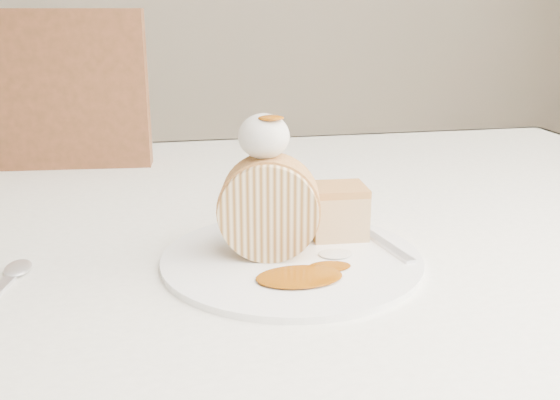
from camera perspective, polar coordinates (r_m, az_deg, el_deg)
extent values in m
cube|color=white|center=(0.79, -3.26, -2.39)|extent=(1.40, 0.90, 0.04)
cube|color=white|center=(1.25, -6.03, -0.81)|extent=(1.40, 0.01, 0.28)
cylinder|color=brown|center=(1.47, 19.81, -9.68)|extent=(0.06, 0.06, 0.71)
cube|color=brown|center=(1.37, -20.01, -6.03)|extent=(0.51, 0.51, 0.04)
cube|color=brown|center=(1.09, -23.98, 2.61)|extent=(0.47, 0.09, 0.49)
cylinder|color=brown|center=(1.62, -10.37, -11.31)|extent=(0.04, 0.04, 0.46)
cylinder|color=brown|center=(1.70, -24.26, -11.19)|extent=(0.04, 0.04, 0.46)
cylinder|color=white|center=(0.63, 1.07, -5.40)|extent=(0.28, 0.28, 0.01)
cylinder|color=beige|center=(0.62, -1.01, -0.73)|extent=(0.11, 0.07, 0.10)
cube|color=tan|center=(0.68, 5.31, -1.29)|extent=(0.06, 0.06, 0.05)
ellipsoid|color=silver|center=(0.61, -1.49, 5.84)|extent=(0.05, 0.05, 0.04)
ellipsoid|color=#7E3D05|center=(0.60, -0.83, 8.03)|extent=(0.03, 0.02, 0.01)
cube|color=silver|center=(0.67, 9.37, -3.87)|extent=(0.05, 0.16, 0.00)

